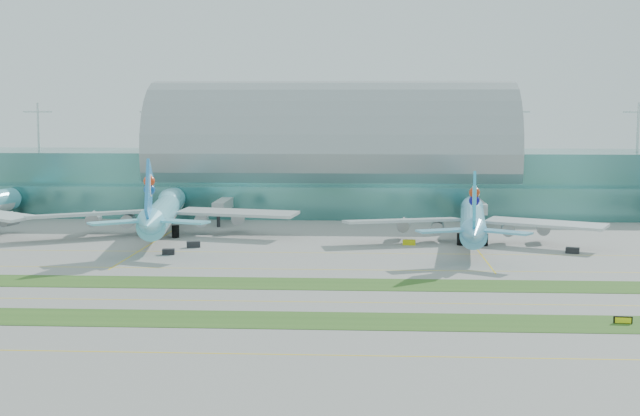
# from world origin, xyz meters

# --- Properties ---
(ground) EXTENTS (700.00, 700.00, 0.00)m
(ground) POSITION_xyz_m (0.00, 0.00, 0.00)
(ground) COLOR gray
(ground) RESTS_ON ground
(terminal) EXTENTS (340.00, 69.10, 36.00)m
(terminal) POSITION_xyz_m (0.01, 128.79, 14.23)
(terminal) COLOR #3D7A75
(terminal) RESTS_ON ground
(grass_strip_near) EXTENTS (420.00, 12.00, 0.08)m
(grass_strip_near) POSITION_xyz_m (0.00, -28.00, 0.04)
(grass_strip_near) COLOR #2D591E
(grass_strip_near) RESTS_ON ground
(grass_strip_far) EXTENTS (420.00, 12.00, 0.08)m
(grass_strip_far) POSITION_xyz_m (0.00, 2.00, 0.04)
(grass_strip_far) COLOR #2D591E
(grass_strip_far) RESTS_ON ground
(taxiline_a) EXTENTS (420.00, 0.35, 0.01)m
(taxiline_a) POSITION_xyz_m (0.00, -48.00, 0.01)
(taxiline_a) COLOR yellow
(taxiline_a) RESTS_ON ground
(taxiline_b) EXTENTS (420.00, 0.35, 0.01)m
(taxiline_b) POSITION_xyz_m (0.00, -14.00, 0.01)
(taxiline_b) COLOR yellow
(taxiline_b) RESTS_ON ground
(taxiline_c) EXTENTS (420.00, 0.35, 0.01)m
(taxiline_c) POSITION_xyz_m (0.00, 18.00, 0.01)
(taxiline_c) COLOR yellow
(taxiline_c) RESTS_ON ground
(taxiline_d) EXTENTS (420.00, 0.35, 0.01)m
(taxiline_d) POSITION_xyz_m (0.00, 40.00, 0.01)
(taxiline_d) COLOR yellow
(taxiline_d) RESTS_ON ground
(airliner_b) EXTENTS (71.91, 82.26, 22.67)m
(airliner_b) POSITION_xyz_m (-42.59, 67.32, 6.99)
(airliner_b) COLOR #6AD1E9
(airliner_b) RESTS_ON ground
(airliner_c) EXTENTS (65.27, 74.49, 20.50)m
(airliner_c) POSITION_xyz_m (38.55, 57.98, 6.32)
(airliner_c) COLOR #66BBE1
(airliner_c) RESTS_ON ground
(gse_c) EXTENTS (3.00, 2.06, 1.34)m
(gse_c) POSITION_xyz_m (-34.31, 35.46, 0.67)
(gse_c) COLOR black
(gse_c) RESTS_ON ground
(gse_d) EXTENTS (3.55, 2.40, 1.52)m
(gse_d) POSITION_xyz_m (-30.63, 46.44, 0.76)
(gse_d) COLOR black
(gse_d) RESTS_ON ground
(gse_e) EXTENTS (3.28, 1.87, 1.30)m
(gse_e) POSITION_xyz_m (22.38, 53.59, 0.65)
(gse_e) COLOR #C9C60B
(gse_e) RESTS_ON ground
(gse_f) EXTENTS (3.46, 2.63, 1.38)m
(gse_f) POSITION_xyz_m (60.19, 42.49, 0.69)
(gse_f) COLOR black
(gse_f) RESTS_ON ground
(taxiway_sign_east) EXTENTS (2.92, 0.60, 1.23)m
(taxiway_sign_east) POSITION_xyz_m (52.41, -27.51, 0.61)
(taxiway_sign_east) COLOR black
(taxiway_sign_east) RESTS_ON ground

